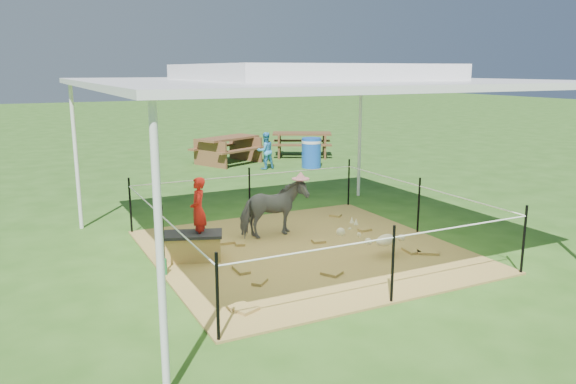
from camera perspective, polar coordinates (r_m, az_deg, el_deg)
name	(u,v)px	position (r m, az deg, el deg)	size (l,w,h in m)	color
ground	(305,252)	(8.95, 1.73, -6.06)	(90.00, 90.00, 0.00)	#2D5919
hay_patch	(305,251)	(8.95, 1.73, -5.97)	(4.60, 4.60, 0.03)	brown
canopy_tent	(306,79)	(8.49, 1.85, 11.44)	(6.30, 6.30, 2.90)	silver
rope_fence	(305,212)	(8.77, 1.76, -2.07)	(4.54, 4.54, 1.00)	black
straw_bale	(193,248)	(8.57, -9.62, -5.59)	(0.82, 0.41, 0.36)	#A3763B
dark_cloth	(193,234)	(8.51, -9.67, -4.28)	(0.87, 0.45, 0.05)	black
woman	(198,203)	(8.42, -9.13, -1.15)	(0.36, 0.23, 0.98)	red
green_bottle	(165,267)	(8.05, -12.41, -7.43)	(0.06, 0.06, 0.23)	#197436
pony	(274,209)	(9.50, -1.47, -1.75)	(0.52, 1.14, 0.96)	#4C4D51
pink_hat	(273,177)	(9.38, -1.49, 1.52)	(0.30, 0.30, 0.14)	pink
foal	(386,238)	(8.70, 9.88, -4.64)	(1.02, 0.57, 0.57)	beige
trash_barrel	(311,153)	(16.45, 2.38, 4.00)	(0.56, 0.56, 0.87)	blue
picnic_table_near	(228,150)	(17.25, -6.09, 4.24)	(1.95, 1.41, 0.81)	brown
picnic_table_far	(302,145)	(18.56, 1.42, 4.85)	(1.90, 1.38, 0.79)	#56351D
distant_person	(265,151)	(16.18, -2.32, 4.21)	(0.52, 0.40, 1.06)	#3792CE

